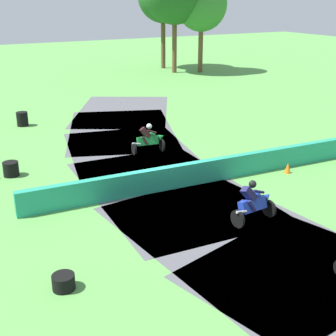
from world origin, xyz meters
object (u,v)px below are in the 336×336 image
Objects in this scene: traffic_cone at (288,168)px; tire_stack_mid_b at (64,282)px; motorcycle_lead_green at (149,139)px; tire_stack_mid_a at (11,169)px; tire_stack_near at (22,119)px; motorcycle_chase_blue at (254,202)px.

tire_stack_mid_b is at bearing -161.88° from traffic_cone.
motorcycle_lead_green reaches higher than traffic_cone.
tire_stack_mid_a is at bearing 87.08° from tire_stack_mid_b.
motorcycle_lead_green is 2.70× the size of tire_stack_mid_a.
tire_stack_near reaches higher than tire_stack_mid_a.
motorcycle_lead_green is at bearing 52.08° from tire_stack_mid_b.
motorcycle_lead_green reaches higher than tire_stack_mid_a.
motorcycle_chase_blue is (-0.16, -8.00, -0.01)m from motorcycle_lead_green.
traffic_cone is (3.86, -5.26, -0.43)m from motorcycle_lead_green.
tire_stack_mid_a reaches higher than tire_stack_mid_b.
traffic_cone is (4.01, 2.74, -0.42)m from motorcycle_chase_blue.
motorcycle_lead_green is 6.38m from tire_stack_mid_a.
motorcycle_lead_green is 11.10m from tire_stack_mid_b.
motorcycle_lead_green is 3.89× the size of traffic_cone.
tire_stack_near is (-4.20, 7.71, -0.25)m from motorcycle_lead_green.
motorcycle_chase_blue is 10.13m from tire_stack_mid_a.
motorcycle_chase_blue is 4.88m from traffic_cone.
tire_stack_near reaches higher than traffic_cone.
motorcycle_chase_blue is 2.87× the size of tire_stack_mid_b.
tire_stack_near is (-4.04, 15.70, -0.24)m from motorcycle_chase_blue.
tire_stack_mid_b is 1.33× the size of traffic_cone.
traffic_cone is (10.67, 3.49, 0.02)m from tire_stack_mid_b.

